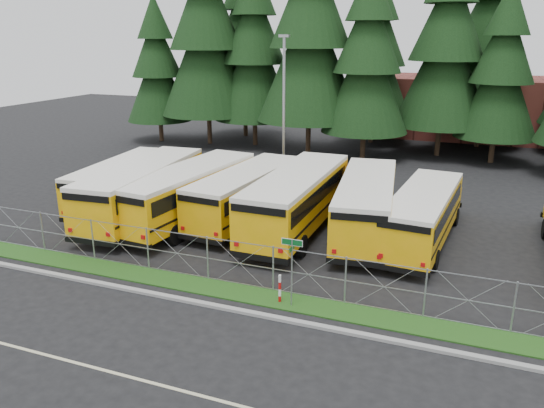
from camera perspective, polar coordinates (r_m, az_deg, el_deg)
The scene contains 26 objects.
ground at distance 22.71m, azimuth 3.43°, elevation -8.67°, with size 120.00×120.00×0.00m, color black.
curb at distance 20.09m, azimuth 0.66°, elevation -12.19°, with size 50.00×0.25×0.12m, color gray.
grass_verge at distance 21.25m, azimuth 2.00°, elevation -10.50°, with size 50.00×1.40×0.06m, color #194112.
road_lane_line at distance 16.38m, azimuth -5.75°, elevation -20.28°, with size 50.00×0.12×0.01m, color beige.
chainlink_fence at distance 21.41m, azimuth 2.65°, elevation -7.39°, with size 44.00×0.10×2.00m, color #989BA1, non-canonical shape.
brick_building at distance 59.85m, azimuth 21.22°, elevation 9.70°, with size 22.00×10.00×6.00m, color brown.
bus_0 at distance 33.94m, azimuth -15.49°, elevation 2.21°, with size 2.51×10.64×2.79m, color #E2A507, non-canonical shape.
bus_1 at distance 31.13m, azimuth -13.30°, elevation 1.40°, with size 2.88×12.19×3.19m, color #E2A507, non-canonical shape.
bus_2 at distance 30.05m, azimuth -8.49°, elevation 1.06°, with size 2.83×12.01×3.15m, color #E2A507, non-canonical shape.
bus_3 at distance 30.02m, azimuth -2.45°, elevation 1.01°, with size 2.64×11.20×2.94m, color #E2A507, non-canonical shape.
bus_4 at distance 28.40m, azimuth 2.99°, elevation 0.35°, with size 2.92×12.39×3.25m, color #E2A507, non-canonical shape.
bus_5 at distance 28.24m, azimuth 10.13°, elevation -0.20°, with size 2.76×11.70×3.07m, color #E2A507, non-canonical shape.
bus_6 at distance 27.60m, azimuth 16.03°, elevation -1.30°, with size 2.55×10.80×2.83m, color #E2A507, non-canonical shape.
street_sign at distance 20.12m, azimuth 2.15°, elevation -5.85°, with size 0.84×0.55×2.81m.
striped_bollard at distance 20.99m, azimuth 0.84°, elevation -9.13°, with size 0.11×0.11×1.20m, color #B20C0C.
light_standard at distance 37.07m, azimuth 1.28°, elevation 10.58°, with size 0.70×0.35×10.14m.
conifer_0 at distance 53.96m, azimuth -12.24°, elevation 13.95°, with size 6.28×6.28×13.89m, color black, non-canonical shape.
conifer_1 at distance 51.67m, azimuth -7.08°, elevation 17.20°, with size 8.83×8.83×19.53m, color black, non-canonical shape.
conifer_2 at distance 50.65m, azimuth -1.91°, elevation 15.76°, with size 7.59×7.59×16.79m, color black, non-canonical shape.
conifer_3 at distance 47.03m, azimuth 4.14°, elevation 17.57°, with size 9.07×9.07×20.06m, color black, non-canonical shape.
conifer_4 at distance 45.12m, azimuth 10.19°, elevation 14.70°, with size 7.19×7.19×15.89m, color black, non-canonical shape.
conifer_5 at distance 48.12m, azimuth 18.26°, elevation 15.47°, with size 8.08×8.08×17.88m, color black, non-canonical shape.
conifer_6 at distance 46.85m, azimuth 23.45°, elevation 12.69°, with size 6.47×6.47×14.31m, color black, non-canonical shape.
conifer_10 at distance 55.60m, azimuth -2.99°, elevation 16.40°, with size 8.02×8.02×17.74m, color black, non-canonical shape.
conifer_11 at distance 52.78m, azimuth 11.05°, elevation 15.24°, with size 7.35×7.35×16.25m, color black, non-canonical shape.
conifer_12 at distance 53.43m, azimuth 22.24°, elevation 15.61°, with size 8.43×8.43×18.65m, color black, non-canonical shape.
Camera 1 is at (6.07, -19.43, 10.05)m, focal length 35.00 mm.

